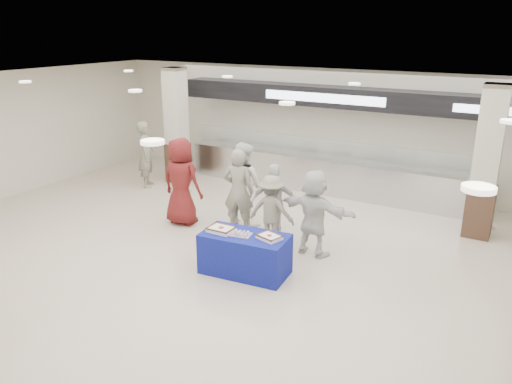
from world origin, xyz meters
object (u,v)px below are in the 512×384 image
Objects in this scene: sheet_cake_right at (269,237)px; chef_short at (274,202)px; cupcake_tray at (241,233)px; civilian_white at (314,213)px; soldier_bg at (146,154)px; civilian_maroon at (181,182)px; chef_tall at (243,184)px; soldier_a at (238,191)px; soldier_b at (272,210)px; display_table at (245,254)px; sheet_cake_left at (221,229)px.

sheet_cake_right is 1.72m from chef_short.
civilian_white is at bearing 60.28° from cupcake_tray.
civilian_white is 6.01m from soldier_bg.
civilian_maroon is 1.38m from chef_tall.
soldier_bg is at bearing -35.37° from civilian_maroon.
soldier_a is at bearing -0.12° from civilian_white.
soldier_b is 0.85× the size of civilian_white.
civilian_white reaches higher than cupcake_tray.
cupcake_tray is 0.24× the size of civilian_white.
soldier_a reaches higher than soldier_bg.
soldier_bg is at bearing -9.21° from civilian_white.
soldier_b is (0.93, -0.23, -0.19)m from soldier_a.
cupcake_tray is at bearing -140.72° from display_table.
soldier_b reaches higher than sheet_cake_right.
sheet_cake_left is at bearing 125.42° from chef_tall.
cupcake_tray is 5.87m from soldier_bg.
chef_short is 0.89× the size of soldier_bg.
sheet_cake_right is at bearing 1.01° from display_table.
civilian_maroon is 3.07m from soldier_bg.
civilian_white is at bearing 143.31° from chef_short.
soldier_b is at bearing 92.47° from display_table.
chef_short is (-0.20, 1.66, 0.03)m from cupcake_tray.
soldier_b is at bearing 163.52° from chef_tall.
sheet_cake_left is 2.23m from chef_tall.
soldier_a is (-1.06, 1.65, 0.14)m from cupcake_tray.
sheet_cake_right is (0.47, 0.05, 0.42)m from display_table.
chef_tall is at bearing -43.01° from chef_short.
soldier_b is (0.26, 1.45, -0.07)m from sheet_cake_left.
soldier_b is 5.12m from soldier_bg.
chef_tall reaches higher than sheet_cake_right.
civilian_maroon is at bearing 145.40° from display_table.
display_table is 1.61m from civilian_white.
chef_short is 0.95× the size of civilian_white.
soldier_a is at bearing 122.77° from cupcake_tray.
sheet_cake_left is 1.86m from civilian_white.
sheet_cake_right is 1.32m from civilian_white.
civilian_maroon is 1.07× the size of soldier_a.
soldier_b is at bearing 6.43° from civilian_white.
civilian_maroon reaches higher than civilian_white.
civilian_white is at bearing 178.06° from civilian_maroon.
soldier_bg is at bearing 150.97° from sheet_cake_right.
soldier_a reaches higher than chef_short.
soldier_a is 1.07× the size of civilian_white.
civilian_maroon is at bearing -154.53° from soldier_bg.
soldier_b is at bearing 95.49° from cupcake_tray.
display_table is 0.95× the size of chef_short.
chef_short is 4.98m from soldier_bg.
chef_tall is 1.03× the size of soldier_bg.
soldier_b reaches higher than cupcake_tray.
soldier_bg reaches higher than chef_short.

